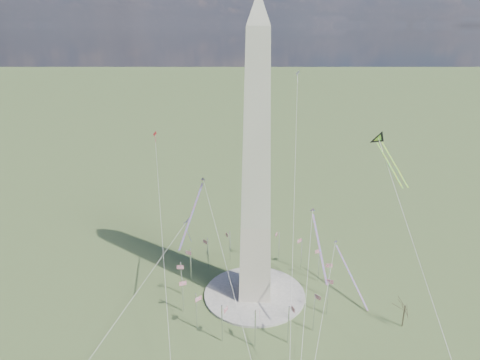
{
  "coord_description": "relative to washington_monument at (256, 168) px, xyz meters",
  "views": [
    {
      "loc": [
        -1.6,
        -129.91,
        90.81
      ],
      "look_at": [
        -5.21,
        0.0,
        43.81
      ],
      "focal_mm": 32.0,
      "sensor_mm": 36.0,
      "label": 1
    }
  ],
  "objects": [
    {
      "name": "flagpole_ring",
      "position": [
        -0.0,
        -0.0,
        -40.68
      ],
      "size": [
        54.4,
        54.4,
        13.0
      ],
      "color": "white",
      "rests_on": "ground"
    },
    {
      "name": "tree_near",
      "position": [
        47.33,
        -15.44,
        -39.56
      ],
      "size": [
        6.73,
        6.73,
        11.77
      ],
      "color": "#4D432F",
      "rests_on": "ground"
    },
    {
      "name": "kite_streamer_right",
      "position": [
        32.8,
        5.27,
        -38.03
      ],
      "size": [
        9.63,
        21.97,
        15.84
      ],
      "rotation": [
        0.0,
        0.0,
        3.51
      ],
      "color": "red",
      "rests_on": "ground"
    },
    {
      "name": "plaza",
      "position": [
        0.0,
        0.0,
        -47.55
      ],
      "size": [
        36.0,
        36.0,
        0.8
      ],
      "primitive_type": "cylinder",
      "color": "beige",
      "rests_on": "ground"
    },
    {
      "name": "washington_monument",
      "position": [
        0.0,
        0.0,
        0.0
      ],
      "size": [
        15.56,
        15.56,
        100.0
      ],
      "color": "#BDAE9E",
      "rests_on": "plaza"
    },
    {
      "name": "kite_small_white",
      "position": [
        16.27,
        42.52,
        25.02
      ],
      "size": [
        1.18,
        1.98,
        4.67
      ],
      "rotation": [
        0.0,
        0.0,
        2.81
      ],
      "color": "white",
      "rests_on": "ground"
    },
    {
      "name": "kite_streamer_mid",
      "position": [
        -19.94,
        -0.08,
        -12.18
      ],
      "size": [
        6.82,
        23.37,
        16.28
      ],
      "rotation": [
        0.0,
        0.0,
        2.91
      ],
      "color": "red",
      "rests_on": "ground"
    },
    {
      "name": "kite_delta_black",
      "position": [
        39.77,
        4.41,
        7.77
      ],
      "size": [
        9.87,
        17.53,
        14.34
      ],
      "rotation": [
        0.0,
        0.0,
        3.49
      ],
      "color": "black",
      "rests_on": "ground"
    },
    {
      "name": "kite_streamer_left",
      "position": [
        18.96,
        -11.16,
        -17.92
      ],
      "size": [
        3.47,
        21.77,
        14.95
      ],
      "rotation": [
        0.0,
        0.0,
        3.24
      ],
      "color": "red",
      "rests_on": "ground"
    },
    {
      "name": "kite_diamond_purple",
      "position": [
        -24.41,
        8.13,
        -23.92
      ],
      "size": [
        2.31,
        3.42,
        10.13
      ],
      "rotation": [
        0.0,
        0.0,
        2.46
      ],
      "color": "navy",
      "rests_on": "ground"
    },
    {
      "name": "ground",
      "position": [
        0.0,
        0.0,
        -47.95
      ],
      "size": [
        2000.0,
        2000.0,
        0.0
      ],
      "primitive_type": "plane",
      "color": "#476130",
      "rests_on": "ground"
    },
    {
      "name": "kite_small_red",
      "position": [
        -40.48,
        36.76,
        1.58
      ],
      "size": [
        1.81,
        1.58,
        4.68
      ],
      "rotation": [
        0.0,
        0.0,
        3.21
      ],
      "color": "red",
      "rests_on": "ground"
    }
  ]
}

